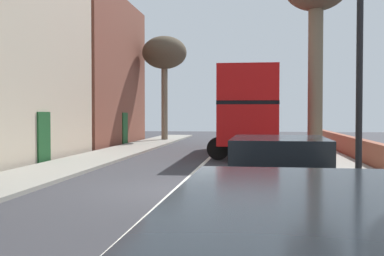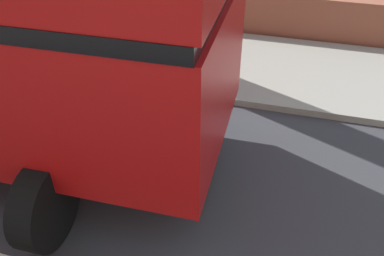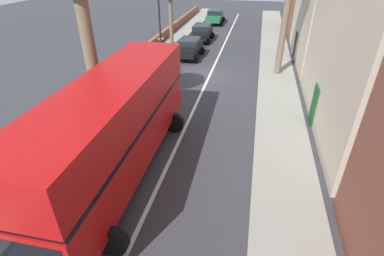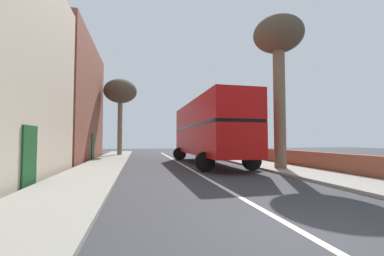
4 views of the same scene
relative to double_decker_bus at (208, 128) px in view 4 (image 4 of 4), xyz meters
name	(u,v)px [view 4 (image 4 of 4)]	position (x,y,z in m)	size (l,w,h in m)	color
ground_plane	(316,240)	(-1.70, -12.06, -2.35)	(84.00, 84.00, 0.00)	#333338
road_centre_line	(316,240)	(-1.70, -12.06, -2.35)	(0.16, 54.00, 0.01)	silver
double_decker_bus	(208,128)	(0.00, 0.00, 0.00)	(3.65, 10.66, 4.06)	#B20E0E
street_tree_right_1	(278,45)	(2.88, -3.79, 4.38)	(2.66, 2.66, 8.19)	brown
street_tree_left_2	(120,93)	(-6.35, 10.24, 4.05)	(3.30, 3.30, 7.66)	#7A6B56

